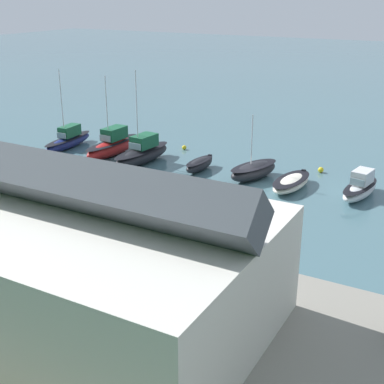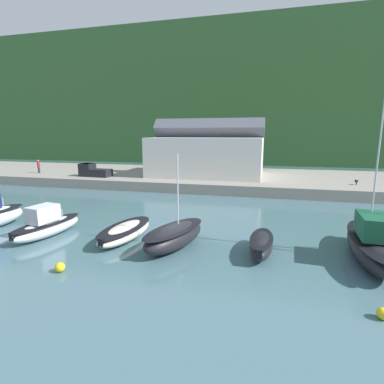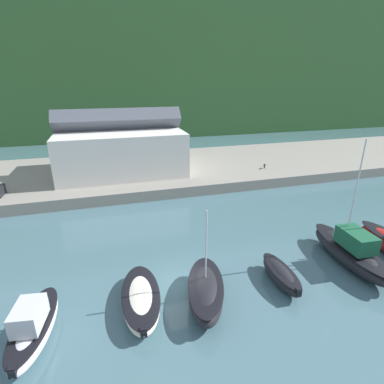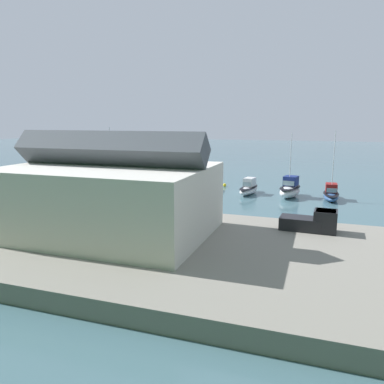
{
  "view_description": "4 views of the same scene",
  "coord_description": "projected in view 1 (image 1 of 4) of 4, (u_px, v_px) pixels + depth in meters",
  "views": [
    {
      "loc": [
        -17.42,
        43.2,
        16.97
      ],
      "look_at": [
        2.04,
        8.3,
        1.83
      ],
      "focal_mm": 50.0,
      "sensor_mm": 36.0,
      "label": 1
    },
    {
      "loc": [
        6.86,
        -20.17,
        7.57
      ],
      "look_at": [
        -0.64,
        9.34,
        1.65
      ],
      "focal_mm": 28.0,
      "sensor_mm": 36.0,
      "label": 2
    },
    {
      "loc": [
        -4.23,
        -16.66,
        13.55
      ],
      "look_at": [
        3.95,
        11.23,
        2.53
      ],
      "focal_mm": 28.0,
      "sensor_mm": 36.0,
      "label": 3
    },
    {
      "loc": [
        -18.67,
        52.24,
        10.73
      ],
      "look_at": [
        -4.54,
        11.0,
        2.39
      ],
      "focal_mm": 35.0,
      "sensor_mm": 36.0,
      "label": 4
    }
  ],
  "objects": [
    {
      "name": "moored_boat_3",
      "position": [
        291.0,
        183.0,
        48.58
      ],
      "size": [
        2.85,
        6.35,
        1.05
      ],
      "rotation": [
        0.0,
        0.0,
        -0.07
      ],
      "color": "white",
      "rests_on": "ground_plane"
    },
    {
      "name": "mooring_buoy_0",
      "position": [
        184.0,
        147.0,
        60.52
      ],
      "size": [
        0.51,
        0.51,
        0.51
      ],
      "color": "yellow",
      "rests_on": "ground_plane"
    },
    {
      "name": "moored_boat_7",
      "position": [
        113.0,
        145.0,
        58.27
      ],
      "size": [
        2.39,
        8.43,
        8.71
      ],
      "rotation": [
        0.0,
        0.0,
        -0.02
      ],
      "color": "red",
      "rests_on": "ground_plane"
    },
    {
      "name": "mooring_buoy_1",
      "position": [
        321.0,
        170.0,
        52.92
      ],
      "size": [
        0.56,
        0.56,
        0.56
      ],
      "color": "yellow",
      "rests_on": "ground_plane"
    },
    {
      "name": "moored_boat_6",
      "position": [
        142.0,
        153.0,
        55.58
      ],
      "size": [
        2.95,
        8.4,
        9.67
      ],
      "rotation": [
        0.0,
        0.0,
        -0.08
      ],
      "color": "black",
      "rests_on": "ground_plane"
    },
    {
      "name": "quay_promenade",
      "position": [
        58.0,
        327.0,
        27.61
      ],
      "size": [
        136.87,
        20.44,
        1.33
      ],
      "color": "gray",
      "rests_on": "ground_plane"
    },
    {
      "name": "harbor_clubhouse",
      "position": [
        97.0,
        266.0,
        25.93
      ],
      "size": [
        16.74,
        12.21,
        8.59
      ],
      "color": "silver",
      "rests_on": "quay_promenade"
    },
    {
      "name": "moored_boat_8",
      "position": [
        68.0,
        140.0,
        61.08
      ],
      "size": [
        2.45,
        8.19,
        9.01
      ],
      "rotation": [
        0.0,
        0.0,
        0.08
      ],
      "color": "navy",
      "rests_on": "ground_plane"
    },
    {
      "name": "ground_plane",
      "position": [
        255.0,
        187.0,
        49.23
      ],
      "size": [
        320.0,
        320.0,
        0.0
      ],
      "primitive_type": "plane",
      "color": "#476B75"
    },
    {
      "name": "moored_boat_4",
      "position": [
        254.0,
        171.0,
        50.95
      ],
      "size": [
        3.98,
        6.46,
        6.31
      ],
      "rotation": [
        0.0,
        0.0,
        -0.3
      ],
      "color": "black",
      "rests_on": "ground_plane"
    },
    {
      "name": "moored_boat_5",
      "position": [
        199.0,
        164.0,
        53.34
      ],
      "size": [
        1.63,
        4.63,
        1.22
      ],
      "rotation": [
        0.0,
        0.0,
        -0.04
      ],
      "color": "black",
      "rests_on": "ground_plane"
    },
    {
      "name": "moored_boat_2",
      "position": [
        360.0,
        188.0,
        46.47
      ],
      "size": [
        2.79,
        6.27,
        2.41
      ],
      "rotation": [
        0.0,
        0.0,
        -0.15
      ],
      "color": "silver",
      "rests_on": "ground_plane"
    }
  ]
}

